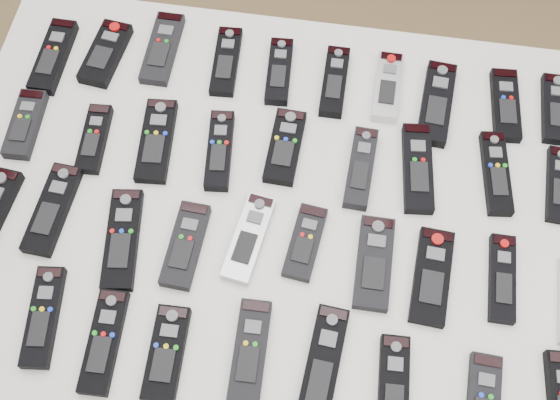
# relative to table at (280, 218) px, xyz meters

# --- Properties ---
(ground) EXTENTS (4.00, 4.00, 0.00)m
(ground) POSITION_rel_table_xyz_m (0.04, 0.12, -0.72)
(ground) COLOR #91714A
(ground) RESTS_ON ground
(table) EXTENTS (1.25, 0.88, 0.78)m
(table) POSITION_rel_table_xyz_m (0.00, 0.00, 0.00)
(table) COLOR white
(table) RESTS_ON ground
(remote_0) EXTENTS (0.05, 0.18, 0.02)m
(remote_0) POSITION_rel_table_xyz_m (-0.51, 0.26, 0.07)
(remote_0) COLOR black
(remote_0) RESTS_ON table
(remote_1) EXTENTS (0.08, 0.16, 0.02)m
(remote_1) POSITION_rel_table_xyz_m (-0.40, 0.28, 0.07)
(remote_1) COLOR black
(remote_1) RESTS_ON table
(remote_2) EXTENTS (0.06, 0.17, 0.02)m
(remote_2) POSITION_rel_table_xyz_m (-0.29, 0.31, 0.07)
(remote_2) COLOR black
(remote_2) RESTS_ON table
(remote_3) EXTENTS (0.06, 0.17, 0.02)m
(remote_3) POSITION_rel_table_xyz_m (-0.16, 0.30, 0.07)
(remote_3) COLOR black
(remote_3) RESTS_ON table
(remote_4) EXTENTS (0.06, 0.16, 0.02)m
(remote_4) POSITION_rel_table_xyz_m (-0.05, 0.29, 0.07)
(remote_4) COLOR black
(remote_4) RESTS_ON table
(remote_5) EXTENTS (0.05, 0.16, 0.02)m
(remote_5) POSITION_rel_table_xyz_m (0.07, 0.28, 0.07)
(remote_5) COLOR black
(remote_5) RESTS_ON table
(remote_6) EXTENTS (0.05, 0.16, 0.02)m
(remote_6) POSITION_rel_table_xyz_m (0.17, 0.29, 0.07)
(remote_6) COLOR #B7B7BC
(remote_6) RESTS_ON table
(remote_7) EXTENTS (0.07, 0.19, 0.02)m
(remote_7) POSITION_rel_table_xyz_m (0.27, 0.26, 0.07)
(remote_7) COLOR black
(remote_7) RESTS_ON table
(remote_8) EXTENTS (0.06, 0.17, 0.02)m
(remote_8) POSITION_rel_table_xyz_m (0.41, 0.28, 0.07)
(remote_8) COLOR black
(remote_8) RESTS_ON table
(remote_9) EXTENTS (0.06, 0.16, 0.02)m
(remote_9) POSITION_rel_table_xyz_m (0.51, 0.28, 0.07)
(remote_9) COLOR black
(remote_9) RESTS_ON table
(remote_10) EXTENTS (0.06, 0.15, 0.02)m
(remote_10) POSITION_rel_table_xyz_m (-0.51, 0.09, 0.07)
(remote_10) COLOR black
(remote_10) RESTS_ON table
(remote_11) EXTENTS (0.05, 0.15, 0.02)m
(remote_11) POSITION_rel_table_xyz_m (-0.37, 0.08, 0.07)
(remote_11) COLOR black
(remote_11) RESTS_ON table
(remote_12) EXTENTS (0.07, 0.18, 0.02)m
(remote_12) POSITION_rel_table_xyz_m (-0.25, 0.09, 0.07)
(remote_12) COLOR black
(remote_12) RESTS_ON table
(remote_13) EXTENTS (0.06, 0.17, 0.02)m
(remote_13) POSITION_rel_table_xyz_m (-0.13, 0.09, 0.07)
(remote_13) COLOR black
(remote_13) RESTS_ON table
(remote_14) EXTENTS (0.06, 0.16, 0.02)m
(remote_14) POSITION_rel_table_xyz_m (-0.01, 0.12, 0.07)
(remote_14) COLOR black
(remote_14) RESTS_ON table
(remote_15) EXTENTS (0.05, 0.17, 0.02)m
(remote_15) POSITION_rel_table_xyz_m (0.14, 0.09, 0.07)
(remote_15) COLOR black
(remote_15) RESTS_ON table
(remote_16) EXTENTS (0.07, 0.19, 0.02)m
(remote_16) POSITION_rel_table_xyz_m (0.24, 0.11, 0.07)
(remote_16) COLOR black
(remote_16) RESTS_ON table
(remote_17) EXTENTS (0.06, 0.18, 0.02)m
(remote_17) POSITION_rel_table_xyz_m (0.39, 0.12, 0.07)
(remote_17) COLOR black
(remote_17) RESTS_ON table
(remote_18) EXTENTS (0.05, 0.16, 0.02)m
(remote_18) POSITION_rel_table_xyz_m (0.50, 0.11, 0.07)
(remote_18) COLOR black
(remote_18) RESTS_ON table
(remote_20) EXTENTS (0.06, 0.18, 0.02)m
(remote_20) POSITION_rel_table_xyz_m (-0.41, -0.08, 0.07)
(remote_20) COLOR black
(remote_20) RESTS_ON table
(remote_21) EXTENTS (0.08, 0.20, 0.02)m
(remote_21) POSITION_rel_table_xyz_m (-0.27, -0.11, 0.07)
(remote_21) COLOR black
(remote_21) RESTS_ON table
(remote_22) EXTENTS (0.06, 0.16, 0.02)m
(remote_22) POSITION_rel_table_xyz_m (-0.15, -0.11, 0.07)
(remote_22) COLOR black
(remote_22) RESTS_ON table
(remote_23) EXTENTS (0.07, 0.17, 0.02)m
(remote_23) POSITION_rel_table_xyz_m (-0.04, -0.08, 0.07)
(remote_23) COLOR #B7B7BC
(remote_23) RESTS_ON table
(remote_24) EXTENTS (0.07, 0.15, 0.02)m
(remote_24) POSITION_rel_table_xyz_m (0.06, -0.07, 0.07)
(remote_24) COLOR black
(remote_24) RESTS_ON table
(remote_25) EXTENTS (0.06, 0.17, 0.02)m
(remote_25) POSITION_rel_table_xyz_m (0.18, -0.09, 0.07)
(remote_25) COLOR black
(remote_25) RESTS_ON table
(remote_26) EXTENTS (0.07, 0.18, 0.02)m
(remote_26) POSITION_rel_table_xyz_m (0.28, -0.10, 0.07)
(remote_26) COLOR black
(remote_26) RESTS_ON table
(remote_27) EXTENTS (0.04, 0.16, 0.02)m
(remote_27) POSITION_rel_table_xyz_m (0.40, -0.09, 0.07)
(remote_27) COLOR black
(remote_27) RESTS_ON table
(remote_30) EXTENTS (0.07, 0.18, 0.02)m
(remote_30) POSITION_rel_table_xyz_m (-0.36, -0.27, 0.07)
(remote_30) COLOR black
(remote_30) RESTS_ON table
(remote_31) EXTENTS (0.06, 0.18, 0.02)m
(remote_31) POSITION_rel_table_xyz_m (-0.25, -0.30, 0.07)
(remote_31) COLOR black
(remote_31) RESTS_ON table
(remote_32) EXTENTS (0.06, 0.16, 0.02)m
(remote_32) POSITION_rel_table_xyz_m (-0.14, -0.30, 0.07)
(remote_32) COLOR black
(remote_32) RESTS_ON table
(remote_33) EXTENTS (0.06, 0.17, 0.02)m
(remote_33) POSITION_rel_table_xyz_m (-0.01, -0.28, 0.07)
(remote_33) COLOR black
(remote_33) RESTS_ON table
(remote_34) EXTENTS (0.07, 0.21, 0.02)m
(remote_34) POSITION_rel_table_xyz_m (0.11, -0.29, 0.07)
(remote_34) COLOR black
(remote_34) RESTS_ON table
(remote_35) EXTENTS (0.06, 0.18, 0.02)m
(remote_35) POSITION_rel_table_xyz_m (0.23, -0.31, 0.07)
(remote_35) COLOR black
(remote_35) RESTS_ON table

